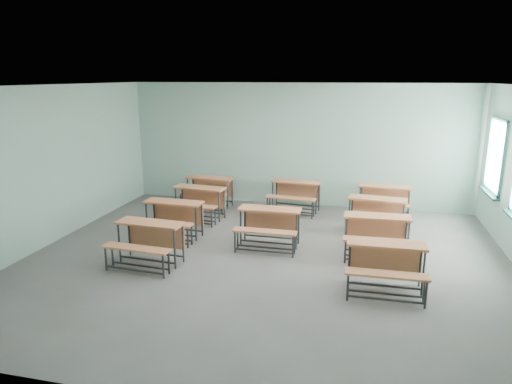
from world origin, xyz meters
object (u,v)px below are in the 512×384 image
desk_unit_r3c0 (208,188)px  desk_unit_r0c0 (147,237)px  desk_unit_r0c2 (386,260)px  desk_unit_r2c2 (376,210)px  desk_unit_r2c0 (198,198)px  desk_unit_r1c1 (269,222)px  desk_unit_r3c1 (295,192)px  desk_unit_r1c0 (172,214)px  desk_unit_r1c2 (377,230)px  desk_unit_r3c2 (384,197)px

desk_unit_r3c0 → desk_unit_r0c0: bearing=-83.0°
desk_unit_r0c2 → desk_unit_r2c2: 2.82m
desk_unit_r2c0 → desk_unit_r0c0: bearing=-83.3°
desk_unit_r1c1 → desk_unit_r3c1: (0.14, 2.57, 0.00)m
desk_unit_r1c0 → desk_unit_r2c0: bearing=89.1°
desk_unit_r1c2 → desk_unit_r3c2: (0.22, 2.56, 0.00)m
desk_unit_r3c2 → desk_unit_r1c1: bearing=-127.4°
desk_unit_r1c1 → desk_unit_r3c1: bearing=86.8°
desk_unit_r1c1 → desk_unit_r3c0: 3.27m
desk_unit_r0c0 → desk_unit_r1c1: bearing=39.4°
desk_unit_r0c0 → desk_unit_r3c1: 4.48m
desk_unit_r3c0 → desk_unit_r3c2: (4.47, 0.06, 0.00)m
desk_unit_r0c0 → desk_unit_r1c2: size_ratio=1.03×
desk_unit_r2c0 → desk_unit_r0c2: bearing=-28.7°
desk_unit_r3c0 → desk_unit_r3c2: size_ratio=0.99×
desk_unit_r3c0 → desk_unit_r1c2: bearing=-26.0°
desk_unit_r1c2 → desk_unit_r3c1: size_ratio=0.95×
desk_unit_r0c2 → desk_unit_r1c1: size_ratio=1.01×
desk_unit_r2c2 → desk_unit_r3c0: same height
desk_unit_r1c0 → desk_unit_r2c0: size_ratio=0.97×
desk_unit_r0c2 → desk_unit_r2c0: (-4.24, 2.89, 0.00)m
desk_unit_r2c0 → desk_unit_r2c2: (4.14, -0.07, 0.00)m
desk_unit_r1c1 → desk_unit_r0c0: bearing=-144.9°
desk_unit_r1c1 → desk_unit_r2c0: bearing=145.5°
desk_unit_r0c2 → desk_unit_r2c2: size_ratio=0.94×
desk_unit_r1c2 → desk_unit_r2c2: size_ratio=0.94×
desk_unit_r0c2 → desk_unit_r3c1: size_ratio=0.94×
desk_unit_r0c2 → desk_unit_r2c0: size_ratio=0.95×
desk_unit_r1c0 → desk_unit_r1c1: bearing=1.7°
desk_unit_r2c2 → desk_unit_r3c1: (-1.98, 1.25, 0.00)m
desk_unit_r2c0 → desk_unit_r3c0: same height
desk_unit_r1c0 → desk_unit_r3c0: 2.44m
desk_unit_r1c0 → desk_unit_r3c0: same height
desk_unit_r1c0 → desk_unit_r3c1: bearing=51.1°
desk_unit_r0c0 → desk_unit_r1c2: (4.07, 1.37, 0.00)m
desk_unit_r2c2 → desk_unit_r0c2: bearing=-80.7°
desk_unit_r0c0 → desk_unit_r3c0: 3.86m
desk_unit_r1c1 → desk_unit_r2c0: 2.45m
desk_unit_r1c1 → desk_unit_r2c2: (2.12, 1.32, 0.00)m
desk_unit_r1c1 → desk_unit_r3c2: size_ratio=0.95×
desk_unit_r2c2 → desk_unit_r1c0: bearing=-155.8°
desk_unit_r3c1 → desk_unit_r3c2: (2.19, -0.03, 0.00)m
desk_unit_r3c1 → desk_unit_r3c2: 2.19m
desk_unit_r1c2 → desk_unit_r2c2: 1.33m
desk_unit_r0c2 → desk_unit_r1c0: same height
desk_unit_r2c2 → desk_unit_r3c1: bearing=155.1°
desk_unit_r1c0 → desk_unit_r3c2: (4.44, 2.50, 0.00)m
desk_unit_r0c2 → desk_unit_r3c1: 4.56m
desk_unit_r0c2 → desk_unit_r2c0: 5.13m
desk_unit_r1c1 → desk_unit_r3c1: 2.57m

